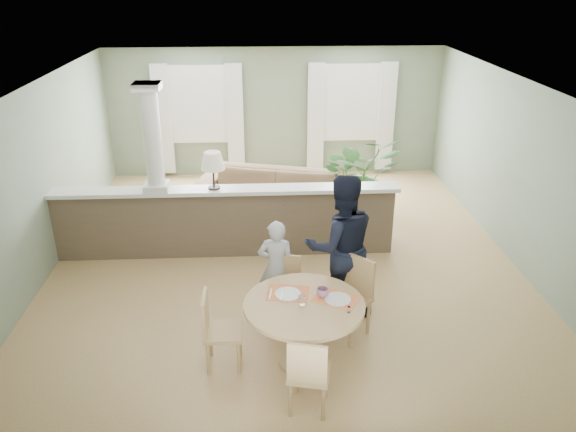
{
  "coord_description": "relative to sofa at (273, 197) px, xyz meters",
  "views": [
    {
      "loc": [
        -0.36,
        -7.74,
        4.15
      ],
      "look_at": [
        0.0,
        -1.0,
        1.16
      ],
      "focal_mm": 35.0,
      "sensor_mm": 36.0,
      "label": 1
    }
  ],
  "objects": [
    {
      "name": "chair_far_boy",
      "position": [
        0.07,
        -3.14,
        0.04
      ],
      "size": [
        0.45,
        0.45,
        0.85
      ],
      "rotation": [
        0.0,
        0.0,
        -0.2
      ],
      "color": "tan",
      "rests_on": "ground"
    },
    {
      "name": "ground",
      "position": [
        0.13,
        -1.54,
        -0.42
      ],
      "size": [
        8.0,
        8.0,
        0.0
      ],
      "primitive_type": "plane",
      "color": "tan",
      "rests_on": "ground"
    },
    {
      "name": "sofa",
      "position": [
        0.0,
        0.0,
        0.0
      ],
      "size": [
        3.09,
        1.86,
        0.85
      ],
      "primitive_type": "imported",
      "rotation": [
        0.0,
        0.0,
        -0.27
      ],
      "color": "#88654A",
      "rests_on": "ground"
    },
    {
      "name": "room_shell",
      "position": [
        0.11,
        -0.91,
        1.39
      ],
      "size": [
        7.02,
        8.02,
        2.71
      ],
      "color": "gray",
      "rests_on": "ground"
    },
    {
      "name": "chair_side",
      "position": [
        -0.74,
        -4.07,
        0.08
      ],
      "size": [
        0.42,
        0.42,
        0.92
      ],
      "rotation": [
        0.0,
        0.0,
        1.56
      ],
      "color": "tan",
      "rests_on": "ground"
    },
    {
      "name": "dining_table",
      "position": [
        0.23,
        -4.09,
        0.22
      ],
      "size": [
        1.33,
        1.33,
        0.91
      ],
      "rotation": [
        0.0,
        0.0,
        -0.15
      ],
      "color": "tan",
      "rests_on": "ground"
    },
    {
      "name": "pony_wall",
      "position": [
        -0.85,
        -1.34,
        0.28
      ],
      "size": [
        5.32,
        0.38,
        2.7
      ],
      "color": "brown",
      "rests_on": "ground"
    },
    {
      "name": "chair_far_man",
      "position": [
        0.87,
        -3.5,
        0.12
      ],
      "size": [
        0.63,
        0.63,
        0.99
      ],
      "rotation": [
        0.0,
        0.0,
        -0.78
      ],
      "color": "tan",
      "rests_on": "ground"
    },
    {
      "name": "child_person",
      "position": [
        -0.04,
        -3.0,
        0.23
      ],
      "size": [
        0.51,
        0.37,
        1.3
      ],
      "primitive_type": "imported",
      "rotation": [
        0.0,
        0.0,
        3.01
      ],
      "color": "#A2A3A8",
      "rests_on": "ground"
    },
    {
      "name": "man_person",
      "position": [
        0.77,
        -3.04,
        0.53
      ],
      "size": [
        1.01,
        0.84,
        1.91
      ],
      "primitive_type": "imported",
      "rotation": [
        0.0,
        0.0,
        3.27
      ],
      "color": "black",
      "rests_on": "ground"
    },
    {
      "name": "houseplant",
      "position": [
        1.54,
        0.03,
        0.35
      ],
      "size": [
        1.64,
        1.5,
        1.55
      ],
      "primitive_type": "imported",
      "rotation": [
        0.0,
        0.0,
        0.24
      ],
      "color": "#336829",
      "rests_on": "ground"
    },
    {
      "name": "chair_near",
      "position": [
        0.21,
        -4.86,
        0.08
      ],
      "size": [
        0.49,
        0.49,
        0.91
      ],
      "rotation": [
        0.0,
        0.0,
        2.92
      ],
      "color": "tan",
      "rests_on": "ground"
    }
  ]
}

